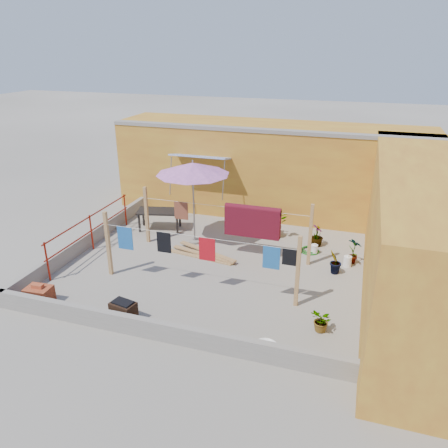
{
  "coord_description": "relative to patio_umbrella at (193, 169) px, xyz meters",
  "views": [
    {
      "loc": [
        3.59,
        -10.38,
        5.77
      ],
      "look_at": [
        0.16,
        0.3,
        1.13
      ],
      "focal_mm": 35.0,
      "sensor_mm": 36.0,
      "label": 1
    }
  ],
  "objects": [
    {
      "name": "ground",
      "position": [
        1.09,
        -1.2,
        -2.37
      ],
      "size": [
        80.0,
        80.0,
        0.0
      ],
      "primitive_type": "plane",
      "color": "#9E998E",
      "rests_on": "ground"
    },
    {
      "name": "wall_back",
      "position": [
        1.59,
        3.49,
        -0.76
      ],
      "size": [
        11.0,
        3.27,
        3.21
      ],
      "color": "gold",
      "rests_on": "ground"
    },
    {
      "name": "wall_right",
      "position": [
        6.29,
        -1.2,
        -0.77
      ],
      "size": [
        2.4,
        9.0,
        3.2
      ],
      "primitive_type": "cube",
      "color": "gold",
      "rests_on": "ground"
    },
    {
      "name": "parapet_front",
      "position": [
        1.09,
        -4.78,
        -2.15
      ],
      "size": [
        8.3,
        0.16,
        0.44
      ],
      "primitive_type": "cube",
      "color": "gray",
      "rests_on": "ground"
    },
    {
      "name": "parapet_left",
      "position": [
        -2.99,
        -1.2,
        -2.15
      ],
      "size": [
        0.16,
        7.3,
        0.44
      ],
      "primitive_type": "cube",
      "color": "gray",
      "rests_on": "ground"
    },
    {
      "name": "red_railing",
      "position": [
        -2.76,
        -1.4,
        -1.65
      ],
      "size": [
        0.05,
        4.2,
        1.1
      ],
      "color": "maroon",
      "rests_on": "ground"
    },
    {
      "name": "clothesline_rig",
      "position": [
        1.75,
        -0.69,
        -1.31
      ],
      "size": [
        5.09,
        2.35,
        1.8
      ],
      "color": "tan",
      "rests_on": "ground"
    },
    {
      "name": "patio_umbrella",
      "position": [
        0.0,
        0.0,
        0.0
      ],
      "size": [
        2.59,
        2.59,
        2.64
      ],
      "color": "gray",
      "rests_on": "ground"
    },
    {
      "name": "outdoor_table",
      "position": [
        -1.49,
        0.62,
        -1.76
      ],
      "size": [
        1.57,
        1.05,
        0.67
      ],
      "color": "black",
      "rests_on": "ground"
    },
    {
      "name": "brick_stack",
      "position": [
        -2.25,
        -4.4,
        -2.14
      ],
      "size": [
        0.63,
        0.48,
        0.52
      ],
      "color": "#A14125",
      "rests_on": "ground"
    },
    {
      "name": "lumber_pile",
      "position": [
        0.6,
        -0.85,
        -2.3
      ],
      "size": [
        2.2,
        0.91,
        0.14
      ],
      "color": "tan",
      "rests_on": "ground"
    },
    {
      "name": "brazier",
      "position": [
        0.02,
        -4.4,
        -2.13
      ],
      "size": [
        0.61,
        0.47,
        0.49
      ],
      "color": "black",
      "rests_on": "ground"
    },
    {
      "name": "white_basin",
      "position": [
        3.27,
        -4.4,
        -2.32
      ],
      "size": [
        0.52,
        0.52,
        0.09
      ],
      "color": "white",
      "rests_on": "ground"
    },
    {
      "name": "water_jug_a",
      "position": [
        3.67,
        0.34,
        -2.23
      ],
      "size": [
        0.21,
        0.21,
        0.32
      ],
      "color": "white",
      "rests_on": "ground"
    },
    {
      "name": "water_jug_b",
      "position": [
        4.65,
        -0.2,
        -2.21
      ],
      "size": [
        0.22,
        0.22,
        0.35
      ],
      "color": "white",
      "rests_on": "ground"
    },
    {
      "name": "green_hose",
      "position": [
        3.53,
        0.44,
        -2.33
      ],
      "size": [
        0.57,
        0.57,
        0.08
      ],
      "color": "#196F18",
      "rests_on": "ground"
    },
    {
      "name": "plant_back_a",
      "position": [
        2.28,
        1.2,
        -1.93
      ],
      "size": [
        1.02,
        0.98,
        0.87
      ],
      "primitive_type": "imported",
      "rotation": [
        0.0,
        0.0,
        0.54
      ],
      "color": "#1D5D1A",
      "rests_on": "ground"
    },
    {
      "name": "plant_back_b",
      "position": [
        3.67,
        0.9,
        -2.02
      ],
      "size": [
        0.49,
        0.49,
        0.69
      ],
      "primitive_type": "imported",
      "rotation": [
        0.0,
        0.0,
        1.93
      ],
      "color": "#1D5D1A",
      "rests_on": "ground"
    },
    {
      "name": "plant_right_a",
      "position": [
        4.79,
        0.05,
        -1.97
      ],
      "size": [
        0.5,
        0.47,
        0.79
      ],
      "primitive_type": "imported",
      "rotation": [
        0.0,
        0.0,
        2.51
      ],
      "color": "#1D5D1A",
      "rests_on": "ground"
    },
    {
      "name": "plant_right_b",
      "position": [
        4.34,
        -0.74,
        -2.02
      ],
      "size": [
        0.4,
        0.45,
        0.7
      ],
      "primitive_type": "imported",
      "rotation": [
        0.0,
        0.0,
        4.45
      ],
      "color": "#1D5D1A",
      "rests_on": "ground"
    },
    {
      "name": "plant_right_c",
      "position": [
        4.29,
        -3.46,
        -2.1
      ],
      "size": [
        0.6,
        0.63,
        0.53
      ],
      "primitive_type": "imported",
      "rotation": [
        0.0,
        0.0,
        5.27
      ],
      "color": "#1D5D1A",
      "rests_on": "ground"
    }
  ]
}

